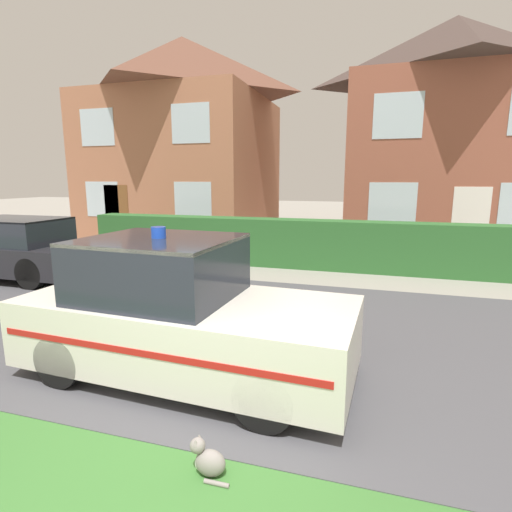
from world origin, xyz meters
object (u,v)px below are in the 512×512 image
object	(u,v)px
police_car	(180,314)
neighbour_car_near	(10,249)
cat	(208,460)
house_right	(448,133)
house_left	(185,136)

from	to	relation	value
police_car	neighbour_car_near	xyz separation A→B (m)	(-6.10, 3.17, -0.06)
cat	house_right	distance (m)	14.07
neighbour_car_near	cat	bearing A→B (deg)	146.28
neighbour_car_near	police_car	bearing A→B (deg)	152.14
police_car	cat	world-z (taller)	police_car
neighbour_car_near	house_left	xyz separation A→B (m)	(0.27, 8.81, 3.40)
police_car	neighbour_car_near	distance (m)	6.87
police_car	cat	distance (m)	1.89
neighbour_car_near	house_right	size ratio (longest dim) A/B	0.58
police_car	house_left	distance (m)	13.73
cat	house_left	xyz separation A→B (m)	(-6.81, 13.46, 3.97)
house_left	house_right	size ratio (longest dim) A/B	1.05
neighbour_car_near	house_right	bearing A→B (deg)	-141.52
house_right	house_left	bearing A→B (deg)	178.09
neighbour_car_near	house_right	distance (m)	13.86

